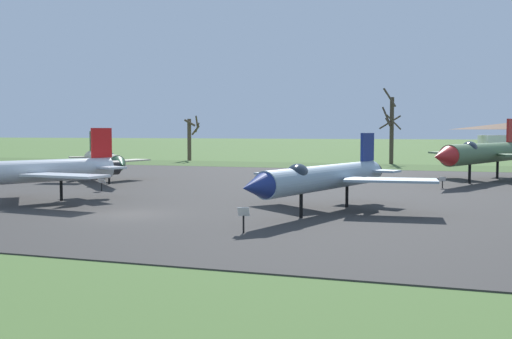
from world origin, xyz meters
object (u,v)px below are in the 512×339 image
object	(u,v)px
jet_fighter_rear_center	(482,153)
info_placard_rear_center	(442,181)
jet_fighter_front_right	(322,177)
jet_fighter_front_left	(104,160)
info_placard_front_right	(243,218)
info_placard_front_left	(102,184)
jet_fighter_rear_left	(13,172)

from	to	relation	value
jet_fighter_rear_center	info_placard_rear_center	bearing A→B (deg)	-112.36
jet_fighter_front_right	jet_fighter_rear_center	xyz separation A→B (m)	(8.78, 23.45, 0.56)
jet_fighter_front_left	jet_fighter_rear_center	xyz separation A→B (m)	(30.11, 10.60, 0.60)
jet_fighter_front_right	info_placard_front_right	distance (m)	7.52
info_placard_front_left	info_placard_front_right	xyz separation A→B (m)	(15.42, -13.35, 0.11)
info_placard_front_left	jet_fighter_rear_center	world-z (taller)	jet_fighter_rear_center
jet_fighter_front_left	jet_fighter_rear_center	size ratio (longest dim) A/B	0.65
jet_fighter_front_right	jet_fighter_rear_left	distance (m)	17.89
jet_fighter_front_left	info_placard_front_right	xyz separation A→B (m)	(19.48, -20.05, -1.18)
jet_fighter_front_left	info_placard_front_right	world-z (taller)	jet_fighter_front_left
info_placard_front_left	jet_fighter_rear_center	size ratio (longest dim) A/B	0.05
info_placard_front_left	info_placard_rear_center	size ratio (longest dim) A/B	1.03
jet_fighter_front_right	jet_fighter_rear_center	bearing A→B (deg)	69.47
jet_fighter_front_right	info_placard_rear_center	world-z (taller)	jet_fighter_front_right
info_placard_rear_center	jet_fighter_rear_left	world-z (taller)	jet_fighter_rear_left
info_placard_front_right	info_placard_front_left	bearing A→B (deg)	139.12
jet_fighter_front_left	info_placard_rear_center	xyz separation A→B (m)	(27.09, 3.24, -1.33)
info_placard_front_right	jet_fighter_front_right	bearing A→B (deg)	75.59
jet_fighter_front_left	info_placard_front_right	size ratio (longest dim) A/B	9.81
info_placard_front_left	jet_fighter_front_right	xyz separation A→B (m)	(17.27, -6.16, 1.33)
jet_fighter_front_right	info_placard_rear_center	distance (m)	17.15
jet_fighter_rear_left	info_placard_rear_center	bearing A→B (deg)	37.96
info_placard_front_left	info_placard_front_right	bearing A→B (deg)	-40.88
info_placard_front_right	jet_fighter_rear_center	distance (m)	32.49
info_placard_front_right	jet_fighter_rear_center	size ratio (longest dim) A/B	0.07
info_placard_front_left	info_placard_rear_center	distance (m)	25.08
jet_fighter_front_left	jet_fighter_rear_center	bearing A→B (deg)	19.39
jet_fighter_front_right	jet_fighter_rear_left	xyz separation A→B (m)	(-17.75, -2.25, 0.05)
info_placard_front_left	jet_fighter_front_left	bearing A→B (deg)	121.23
jet_fighter_front_left	info_placard_front_left	distance (m)	7.94
jet_fighter_rear_center	jet_fighter_rear_left	size ratio (longest dim) A/B	1.29
jet_fighter_front_left	info_placard_front_left	xyz separation A→B (m)	(4.06, -6.69, -1.29)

